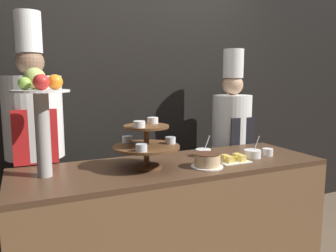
# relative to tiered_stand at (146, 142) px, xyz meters

# --- Properties ---
(wall_back) EXTENTS (10.00, 0.06, 2.80)m
(wall_back) POSITION_rel_tiered_stand_xyz_m (0.21, 0.93, 0.33)
(wall_back) COLOR black
(wall_back) RESTS_ON ground_plane
(buffet_counter) EXTENTS (2.13, 0.69, 0.90)m
(buffet_counter) POSITION_rel_tiered_stand_xyz_m (0.21, 0.02, -0.62)
(buffet_counter) COLOR brown
(buffet_counter) RESTS_ON ground_plane
(tiered_stand) EXTENTS (0.44, 0.44, 0.32)m
(tiered_stand) POSITION_rel_tiered_stand_xyz_m (0.00, 0.00, 0.00)
(tiered_stand) COLOR brown
(tiered_stand) RESTS_ON buffet_counter
(fruit_pedestal) EXTENTS (0.33, 0.33, 0.65)m
(fruit_pedestal) POSITION_rel_tiered_stand_xyz_m (-0.62, 0.08, 0.26)
(fruit_pedestal) COLOR #B2ADA8
(fruit_pedestal) RESTS_ON buffet_counter
(cake_round) EXTENTS (0.21, 0.21, 0.09)m
(cake_round) POSITION_rel_tiered_stand_xyz_m (0.37, -0.15, -0.13)
(cake_round) COLOR white
(cake_round) RESTS_ON buffet_counter
(cup_white) EXTENTS (0.08, 0.08, 0.05)m
(cup_white) POSITION_rel_tiered_stand_xyz_m (0.96, -0.05, -0.14)
(cup_white) COLOR white
(cup_white) RESTS_ON buffet_counter
(cake_square_tray) EXTENTS (0.22, 0.15, 0.05)m
(cake_square_tray) POSITION_rel_tiered_stand_xyz_m (0.61, -0.11, -0.15)
(cake_square_tray) COLOR white
(cake_square_tray) RESTS_ON buffet_counter
(serving_bowl_near) EXTENTS (0.13, 0.13, 0.16)m
(serving_bowl_near) POSITION_rel_tiered_stand_xyz_m (0.82, -0.06, -0.14)
(serving_bowl_near) COLOR white
(serving_bowl_near) RESTS_ON buffet_counter
(serving_bowl_far) EXTENTS (0.12, 0.12, 0.16)m
(serving_bowl_far) POSITION_rel_tiered_stand_xyz_m (0.50, 0.13, -0.14)
(serving_bowl_far) COLOR white
(serving_bowl_far) RESTS_ON buffet_counter
(chef_left) EXTENTS (0.41, 0.41, 1.93)m
(chef_left) POSITION_rel_tiered_stand_xyz_m (-0.65, 0.55, -0.03)
(chef_left) COLOR black
(chef_left) RESTS_ON ground_plane
(chef_center_left) EXTENTS (0.36, 0.36, 1.74)m
(chef_center_left) POSITION_rel_tiered_stand_xyz_m (1.05, 0.55, -0.12)
(chef_center_left) COLOR black
(chef_center_left) RESTS_ON ground_plane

